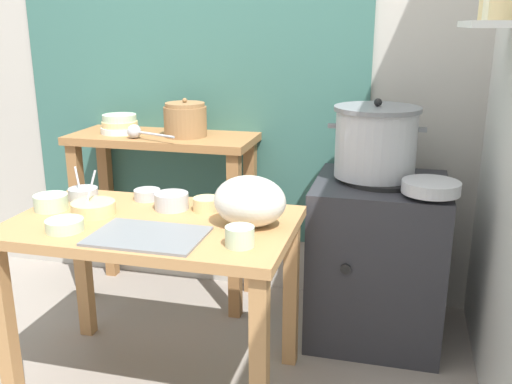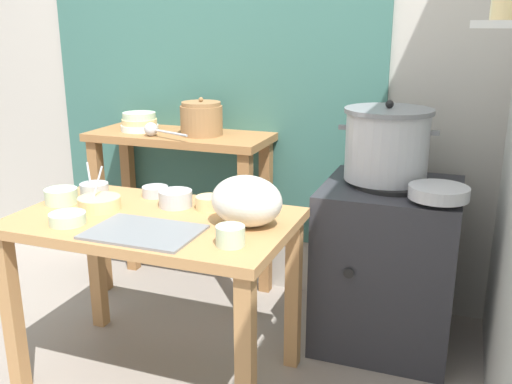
{
  "view_description": "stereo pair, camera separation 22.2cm",
  "coord_description": "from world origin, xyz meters",
  "px_view_note": "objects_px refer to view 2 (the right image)",
  "views": [
    {
      "loc": [
        0.95,
        -1.85,
        1.45
      ],
      "look_at": [
        0.43,
        0.21,
        0.82
      ],
      "focal_mm": 39.87,
      "sensor_mm": 36.0,
      "label": 1
    },
    {
      "loc": [
        1.17,
        -1.79,
        1.45
      ],
      "look_at": [
        0.43,
        0.21,
        0.82
      ],
      "focal_mm": 39.87,
      "sensor_mm": 36.0,
      "label": 2
    }
  ],
  "objects_px": {
    "clay_pot": "(201,119)",
    "prep_bowl_6": "(209,202)",
    "back_shelf_table": "(181,174)",
    "prep_bowl_5": "(94,188)",
    "plastic_bag": "(247,201)",
    "bowl_stack_enamel": "(139,122)",
    "prep_bowl_4": "(176,198)",
    "prep_bowl_7": "(155,191)",
    "ladle": "(153,130)",
    "prep_bowl_2": "(99,202)",
    "prep_bowl_3": "(230,235)",
    "stove_block": "(387,264)",
    "steamer_pot": "(387,144)",
    "prep_bowl_0": "(61,195)",
    "wide_pan": "(439,192)",
    "prep_bowl_1": "(67,218)",
    "prep_table": "(154,243)",
    "serving_tray": "(144,232)"
  },
  "relations": [
    {
      "from": "clay_pot",
      "to": "prep_bowl_5",
      "type": "relative_size",
      "value": 1.5
    },
    {
      "from": "prep_bowl_6",
      "to": "prep_table",
      "type": "bearing_deg",
      "value": -134.31
    },
    {
      "from": "plastic_bag",
      "to": "prep_bowl_5",
      "type": "distance_m",
      "value": 0.8
    },
    {
      "from": "back_shelf_table",
      "to": "prep_bowl_7",
      "type": "distance_m",
      "value": 0.55
    },
    {
      "from": "prep_table",
      "to": "prep_bowl_0",
      "type": "height_order",
      "value": "prep_bowl_0"
    },
    {
      "from": "steamer_pot",
      "to": "prep_bowl_7",
      "type": "xyz_separation_m",
      "value": [
        -0.94,
        -0.41,
        -0.2
      ]
    },
    {
      "from": "back_shelf_table",
      "to": "prep_bowl_6",
      "type": "xyz_separation_m",
      "value": [
        0.45,
        -0.6,
        0.07
      ]
    },
    {
      "from": "prep_bowl_4",
      "to": "prep_bowl_3",
      "type": "bearing_deg",
      "value": -40.1
    },
    {
      "from": "prep_table",
      "to": "back_shelf_table",
      "type": "height_order",
      "value": "back_shelf_table"
    },
    {
      "from": "ladle",
      "to": "prep_bowl_3",
      "type": "bearing_deg",
      "value": -46.72
    },
    {
      "from": "ladle",
      "to": "prep_bowl_3",
      "type": "xyz_separation_m",
      "value": [
        0.77,
        -0.82,
        -0.18
      ]
    },
    {
      "from": "stove_block",
      "to": "steamer_pot",
      "type": "xyz_separation_m",
      "value": [
        -0.04,
        0.02,
        0.56
      ]
    },
    {
      "from": "clay_pot",
      "to": "prep_bowl_1",
      "type": "bearing_deg",
      "value": -96.66
    },
    {
      "from": "bowl_stack_enamel",
      "to": "ladle",
      "type": "bearing_deg",
      "value": -38.24
    },
    {
      "from": "steamer_pot",
      "to": "ladle",
      "type": "bearing_deg",
      "value": -179.3
    },
    {
      "from": "prep_table",
      "to": "prep_bowl_3",
      "type": "relative_size",
      "value": 10.84
    },
    {
      "from": "prep_bowl_6",
      "to": "prep_bowl_7",
      "type": "height_order",
      "value": "prep_bowl_6"
    },
    {
      "from": "prep_bowl_1",
      "to": "prep_bowl_7",
      "type": "distance_m",
      "value": 0.45
    },
    {
      "from": "steamer_pot",
      "to": "prep_bowl_4",
      "type": "relative_size",
      "value": 3.12
    },
    {
      "from": "stove_block",
      "to": "prep_bowl_0",
      "type": "bearing_deg",
      "value": -154.49
    },
    {
      "from": "ladle",
      "to": "prep_bowl_2",
      "type": "bearing_deg",
      "value": -80.1
    },
    {
      "from": "prep_table",
      "to": "ladle",
      "type": "distance_m",
      "value": 0.81
    },
    {
      "from": "prep_table",
      "to": "bowl_stack_enamel",
      "type": "xyz_separation_m",
      "value": [
        -0.52,
        0.77,
        0.34
      ]
    },
    {
      "from": "clay_pot",
      "to": "prep_bowl_6",
      "type": "bearing_deg",
      "value": -62.22
    },
    {
      "from": "clay_pot",
      "to": "plastic_bag",
      "type": "relative_size",
      "value": 0.79
    },
    {
      "from": "plastic_bag",
      "to": "back_shelf_table",
      "type": "bearing_deg",
      "value": 132.07
    },
    {
      "from": "wide_pan",
      "to": "prep_bowl_4",
      "type": "relative_size",
      "value": 1.72
    },
    {
      "from": "bowl_stack_enamel",
      "to": "wide_pan",
      "type": "distance_m",
      "value": 1.6
    },
    {
      "from": "ladle",
      "to": "clay_pot",
      "type": "bearing_deg",
      "value": 29.99
    },
    {
      "from": "back_shelf_table",
      "to": "prep_bowl_5",
      "type": "relative_size",
      "value": 6.63
    },
    {
      "from": "stove_block",
      "to": "ladle",
      "type": "height_order",
      "value": "ladle"
    },
    {
      "from": "plastic_bag",
      "to": "prep_bowl_6",
      "type": "bearing_deg",
      "value": 148.34
    },
    {
      "from": "stove_block",
      "to": "prep_table",
      "type": "bearing_deg",
      "value": -142.65
    },
    {
      "from": "steamer_pot",
      "to": "wide_pan",
      "type": "distance_m",
      "value": 0.35
    },
    {
      "from": "clay_pot",
      "to": "bowl_stack_enamel",
      "type": "height_order",
      "value": "clay_pot"
    },
    {
      "from": "bowl_stack_enamel",
      "to": "prep_bowl_0",
      "type": "height_order",
      "value": "bowl_stack_enamel"
    },
    {
      "from": "plastic_bag",
      "to": "prep_bowl_0",
      "type": "xyz_separation_m",
      "value": [
        -0.84,
        -0.01,
        -0.06
      ]
    },
    {
      "from": "prep_bowl_4",
      "to": "prep_bowl_5",
      "type": "relative_size",
      "value": 0.96
    },
    {
      "from": "wide_pan",
      "to": "prep_bowl_3",
      "type": "height_order",
      "value": "wide_pan"
    },
    {
      "from": "bowl_stack_enamel",
      "to": "prep_bowl_2",
      "type": "relative_size",
      "value": 1.14
    },
    {
      "from": "plastic_bag",
      "to": "prep_bowl_3",
      "type": "xyz_separation_m",
      "value": [
        0.02,
        -0.2,
        -0.06
      ]
    },
    {
      "from": "steamer_pot",
      "to": "bowl_stack_enamel",
      "type": "xyz_separation_m",
      "value": [
        -1.32,
        0.1,
        0.0
      ]
    },
    {
      "from": "wide_pan",
      "to": "prep_table",
      "type": "bearing_deg",
      "value": -156.9
    },
    {
      "from": "prep_bowl_5",
      "to": "prep_bowl_7",
      "type": "relative_size",
      "value": 1.27
    },
    {
      "from": "prep_bowl_6",
      "to": "serving_tray",
      "type": "bearing_deg",
      "value": -107.1
    },
    {
      "from": "prep_table",
      "to": "clay_pot",
      "type": "xyz_separation_m",
      "value": [
        -0.15,
        0.77,
        0.37
      ]
    },
    {
      "from": "prep_bowl_2",
      "to": "prep_bowl_3",
      "type": "distance_m",
      "value": 0.68
    },
    {
      "from": "serving_tray",
      "to": "prep_bowl_0",
      "type": "relative_size",
      "value": 2.93
    },
    {
      "from": "prep_bowl_1",
      "to": "prep_bowl_7",
      "type": "xyz_separation_m",
      "value": [
        0.13,
        0.43,
        0.0
      ]
    },
    {
      "from": "prep_bowl_0",
      "to": "stove_block",
      "type": "bearing_deg",
      "value": 25.51
    }
  ]
}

